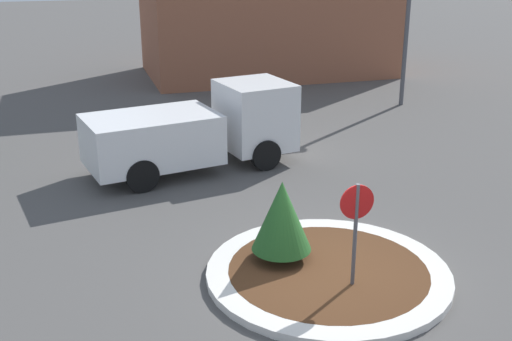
% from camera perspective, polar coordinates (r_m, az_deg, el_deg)
% --- Properties ---
extents(ground_plane, '(120.00, 120.00, 0.00)m').
position_cam_1_polar(ground_plane, '(12.20, 6.40, -9.33)').
color(ground_plane, '#514F4C').
extents(traffic_island, '(4.54, 4.54, 0.15)m').
position_cam_1_polar(traffic_island, '(12.16, 6.41, -9.02)').
color(traffic_island, silver).
rests_on(traffic_island, ground_plane).
extents(stop_sign, '(0.62, 0.07, 2.05)m').
position_cam_1_polar(stop_sign, '(11.15, 8.88, -4.33)').
color(stop_sign, '#4C4C51').
rests_on(stop_sign, ground_plane).
extents(island_shrub, '(1.14, 1.14, 1.58)m').
position_cam_1_polar(island_shrub, '(12.05, 2.31, -4.04)').
color(island_shrub, brown).
rests_on(island_shrub, traffic_island).
extents(utility_truck, '(5.88, 3.05, 2.22)m').
position_cam_1_polar(utility_truck, '(17.30, -5.25, 3.66)').
color(utility_truck, white).
rests_on(utility_truck, ground_plane).
extents(storefront_building, '(10.85, 6.07, 6.43)m').
position_cam_1_polar(storefront_building, '(29.95, 1.02, 14.73)').
color(storefront_building, '#93563D').
rests_on(storefront_building, ground_plane).
extents(light_pole, '(0.70, 0.30, 6.15)m').
position_cam_1_polar(light_pole, '(24.43, 13.40, 14.00)').
color(light_pole, '#4C4C51').
rests_on(light_pole, ground_plane).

